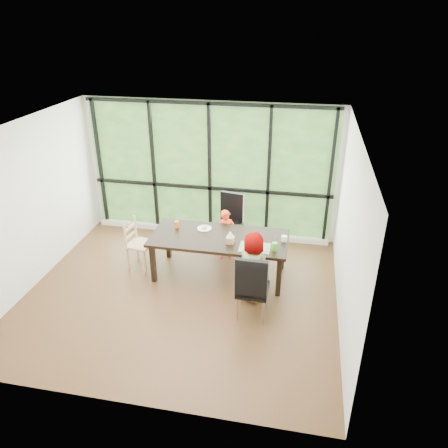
{
  "coord_description": "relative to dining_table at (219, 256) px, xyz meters",
  "views": [
    {
      "loc": [
        1.81,
        -5.56,
        4.17
      ],
      "look_at": [
        0.6,
        0.58,
        1.05
      ],
      "focal_mm": 34.49,
      "sensor_mm": 36.0,
      "label": 1
    }
  ],
  "objects": [
    {
      "name": "crepe_rolls_near",
      "position": [
        0.62,
        -0.25,
        0.41
      ],
      "size": [
        0.1,
        0.12,
        0.04
      ],
      "primitive_type": null,
      "color": "tan",
      "rests_on": "plate_near"
    },
    {
      "name": "window_mullions",
      "position": [
        -0.5,
        1.51,
        0.98
      ],
      "size": [
        4.8,
        0.06,
        2.65
      ],
      "primitive_type": null,
      "color": "black",
      "rests_on": "back_wall"
    },
    {
      "name": "window_sill",
      "position": [
        -0.5,
        1.47,
        -0.33
      ],
      "size": [
        4.8,
        0.12,
        0.1
      ],
      "primitive_type": "cube",
      "color": "silver",
      "rests_on": "ground"
    },
    {
      "name": "crepe_rolls_far",
      "position": [
        -0.31,
        0.24,
        0.41
      ],
      "size": [
        0.1,
        0.12,
        0.04
      ],
      "primitive_type": null,
      "color": "tan",
      "rests_on": "plate_far"
    },
    {
      "name": "white_mug",
      "position": [
        1.08,
        0.06,
        0.42
      ],
      "size": [
        0.09,
        0.09,
        0.1
      ],
      "primitive_type": "cylinder",
      "color": "white",
      "rests_on": "dining_table"
    },
    {
      "name": "green_cup",
      "position": [
        0.95,
        -0.27,
        0.44
      ],
      "size": [
        0.09,
        0.09,
        0.14
      ],
      "primitive_type": "cylinder",
      "color": "green",
      "rests_on": "dining_table"
    },
    {
      "name": "chair_interior_leather",
      "position": [
        0.71,
        -0.99,
        0.17
      ],
      "size": [
        0.47,
        0.47,
        1.08
      ],
      "primitive_type": "cube",
      "rotation": [
        0.0,
        0.0,
        3.12
      ],
      "color": "black",
      "rests_on": "ground"
    },
    {
      "name": "orange_cup",
      "position": [
        -0.8,
        0.19,
        0.44
      ],
      "size": [
        0.08,
        0.08,
        0.12
      ],
      "primitive_type": "cylinder",
      "color": "orange",
      "rests_on": "dining_table"
    },
    {
      "name": "foliage_backdrop",
      "position": [
        -0.5,
        1.55,
        0.98
      ],
      "size": [
        4.8,
        0.02,
        2.65
      ],
      "primitive_type": "cube",
      "color": "#274C1E",
      "rests_on": "back_wall"
    },
    {
      "name": "child_toddler",
      "position": [
        0.0,
        0.62,
        0.1
      ],
      "size": [
        0.41,
        0.35,
        0.95
      ],
      "primitive_type": "imported",
      "rotation": [
        0.0,
        0.0,
        0.4
      ],
      "color": "#F7461C",
      "rests_on": "ground"
    },
    {
      "name": "chair_window_leather",
      "position": [
        -0.02,
        0.98,
        0.17
      ],
      "size": [
        0.54,
        0.54,
        1.08
      ],
      "primitive_type": "cube",
      "rotation": [
        0.0,
        0.0,
        -0.19
      ],
      "color": "black",
      "rests_on": "ground"
    },
    {
      "name": "child_older",
      "position": [
        0.68,
        -0.58,
        0.21
      ],
      "size": [
        0.68,
        0.58,
        1.18
      ],
      "primitive_type": "imported",
      "rotation": [
        0.0,
        0.0,
        2.71
      ],
      "color": "gray",
      "rests_on": "ground"
    },
    {
      "name": "plate_near",
      "position": [
        0.62,
        -0.25,
        0.38
      ],
      "size": [
        0.25,
        0.25,
        0.02
      ],
      "primitive_type": "cylinder",
      "color": "white",
      "rests_on": "dining_table"
    },
    {
      "name": "plate_far",
      "position": [
        -0.31,
        0.24,
        0.38
      ],
      "size": [
        0.25,
        0.25,
        0.02
      ],
      "primitive_type": "cylinder",
      "color": "white",
      "rests_on": "dining_table"
    },
    {
      "name": "tissue_box",
      "position": [
        0.22,
        -0.17,
        0.43
      ],
      "size": [
        0.13,
        0.13,
        0.11
      ],
      "primitive_type": "cube",
      "color": "tan",
      "rests_on": "dining_table"
    },
    {
      "name": "dining_table",
      "position": [
        0.0,
        0.0,
        0.0
      ],
      "size": [
        2.35,
        1.12,
        0.75
      ],
      "primitive_type": "cube",
      "rotation": [
        0.0,
        0.0,
        0.04
      ],
      "color": "black",
      "rests_on": "ground"
    },
    {
      "name": "straw_pink",
      "position": [
        0.95,
        -0.27,
        0.55
      ],
      "size": [
        0.01,
        0.04,
        0.2
      ],
      "primitive_type": "cylinder",
      "rotation": [
        0.14,
        0.0,
        0.0
      ],
      "color": "pink",
      "rests_on": "green_cup"
    },
    {
      "name": "back_wall",
      "position": [
        -0.5,
        1.57,
        0.98
      ],
      "size": [
        5.0,
        0.0,
        5.0
      ],
      "primitive_type": "plane",
      "rotation": [
        1.57,
        0.0,
        0.0
      ],
      "color": "silver",
      "rests_on": "ground"
    },
    {
      "name": "ground",
      "position": [
        -0.5,
        -0.68,
        -0.38
      ],
      "size": [
        5.0,
        5.0,
        0.0
      ],
      "primitive_type": "plane",
      "color": "black",
      "rests_on": "ground"
    },
    {
      "name": "straw_white",
      "position": [
        -0.8,
        0.19,
        0.54
      ],
      "size": [
        0.01,
        0.04,
        0.2
      ],
      "primitive_type": "cylinder",
      "rotation": [
        0.14,
        0.0,
        0.0
      ],
      "color": "white",
      "rests_on": "orange_cup"
    },
    {
      "name": "tissue",
      "position": [
        0.22,
        -0.17,
        0.54
      ],
      "size": [
        0.12,
        0.12,
        0.11
      ],
      "primitive_type": "cone",
      "color": "white",
      "rests_on": "tissue_box"
    },
    {
      "name": "placemat",
      "position": [
        0.63,
        -0.25,
        0.38
      ],
      "size": [
        0.49,
        0.36,
        0.01
      ],
      "primitive_type": "cube",
      "color": "tan",
      "rests_on": "dining_table"
    },
    {
      "name": "chair_end_beech",
      "position": [
        -1.44,
        0.01,
        0.08
      ],
      "size": [
        0.45,
        0.47,
        0.9
      ],
      "primitive_type": "cube",
      "rotation": [
        0.0,
        0.0,
        1.44
      ],
      "color": "tan",
      "rests_on": "ground"
    }
  ]
}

